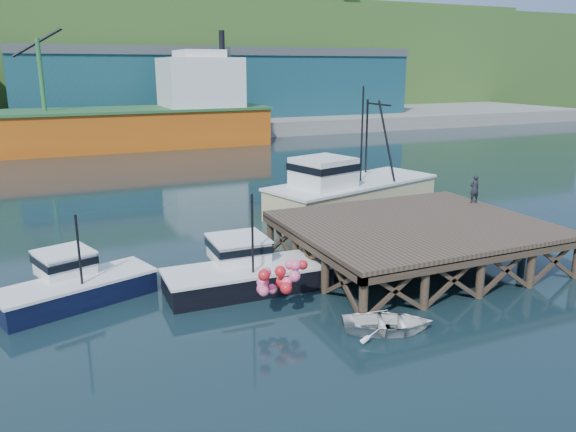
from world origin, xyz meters
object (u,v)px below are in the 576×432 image
trawler (349,188)px  dinghy (388,323)px  dockworker (474,189)px  boat_navy (74,283)px  boat_black (246,270)px

trawler → dinghy: bearing=-131.2°
trawler → dockworker: 8.76m
trawler → dockworker: (3.30, -8.02, 1.23)m
dinghy → dockworker: dockworker is taller
boat_navy → dinghy: bearing=-54.9°
boat_black → trawler: trawler is taller
trawler → dockworker: trawler is taller
dockworker → dinghy: bearing=40.7°
boat_black → dockworker: bearing=7.6°
boat_navy → trawler: (17.76, 8.17, 0.92)m
boat_black → boat_navy: bearing=169.1°
boat_navy → boat_black: 7.17m
boat_black → dockworker: boat_black is taller
boat_navy → boat_black: (7.01, -1.47, 0.03)m
boat_black → dockworker: size_ratio=4.53×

